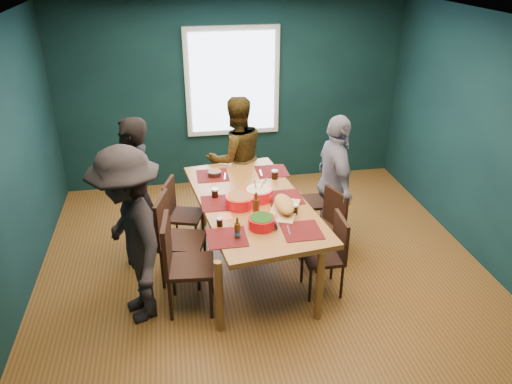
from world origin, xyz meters
TOP-DOWN VIEW (x-y plane):
  - room at (0.00, 0.27)m, footprint 5.01×5.01m
  - dining_table at (-0.10, 0.16)m, footprint 1.38×2.32m
  - chair_left_far at (-0.90, 0.73)m, footprint 0.49×0.49m
  - chair_left_mid at (-0.97, 0.06)m, footprint 0.55×0.55m
  - chair_left_near at (-0.92, -0.45)m, footprint 0.50×0.50m
  - chair_right_far at (0.85, 0.77)m, footprint 0.40×0.40m
  - chair_right_mid at (0.76, 0.12)m, footprint 0.50×0.50m
  - chair_right_near at (0.62, -0.43)m, footprint 0.39×0.39m
  - person_far_left at (-1.36, 0.54)m, footprint 0.61×0.73m
  - person_back at (-0.11, 1.39)m, footprint 0.92×0.79m
  - person_right at (0.92, 0.45)m, footprint 0.40×0.96m
  - person_near_left at (-1.35, -0.47)m, footprint 0.97×1.29m
  - bowl_salad at (-0.26, 0.05)m, footprint 0.30×0.30m
  - bowl_dumpling at (-0.03, 0.18)m, footprint 0.31×0.31m
  - bowl_herbs at (-0.11, -0.42)m, footprint 0.27×0.27m
  - cutting_board at (0.18, -0.14)m, footprint 0.45×0.69m
  - small_bowl at (-0.44, 0.86)m, footprint 0.16×0.16m
  - beer_bottle_a at (-0.37, -0.57)m, footprint 0.06×0.06m
  - beer_bottle_b at (-0.12, -0.17)m, footprint 0.07×0.07m
  - cola_glass_a at (-0.51, -0.32)m, footprint 0.06×0.06m
  - cola_glass_b at (0.27, -0.20)m, footprint 0.08×0.08m
  - cola_glass_c at (0.25, 0.66)m, footprint 0.08×0.08m
  - cola_glass_d at (-0.49, 0.30)m, footprint 0.08×0.08m
  - napkin_a at (0.21, 0.22)m, footprint 0.17×0.17m
  - napkin_b at (-0.44, -0.15)m, footprint 0.15×0.15m
  - napkin_c at (0.24, -0.50)m, footprint 0.19×0.19m

SIDE VIEW (x-z plane):
  - chair_left_far at x=-0.90m, z-range 0.07..0.93m
  - chair_right_far at x=0.85m, z-range 0.07..0.94m
  - chair_right_near at x=0.62m, z-range 0.07..0.94m
  - chair_right_mid at x=0.76m, z-range 0.07..0.94m
  - chair_left_mid at x=-0.97m, z-range 0.08..1.07m
  - chair_left_near at x=-0.92m, z-range 0.08..1.10m
  - dining_table at x=-0.10m, z-range 0.34..1.17m
  - person_right at x=0.92m, z-range 0.00..1.64m
  - person_back at x=-0.11m, z-range 0.00..1.64m
  - napkin_c at x=0.24m, z-range 0.83..0.84m
  - napkin_b at x=-0.44m, z-range 0.83..0.84m
  - napkin_a at x=0.21m, z-range 0.83..0.84m
  - person_far_left at x=-1.36m, z-range 0.00..1.72m
  - small_bowl at x=-0.44m, z-range 0.84..0.90m
  - cola_glass_a at x=-0.51m, z-range 0.84..0.93m
  - person_near_left at x=-1.35m, z-range 0.00..1.77m
  - cola_glass_b at x=0.27m, z-range 0.84..0.94m
  - cola_glass_d at x=-0.49m, z-range 0.84..0.94m
  - cola_glass_c at x=0.25m, z-range 0.84..0.95m
  - bowl_herbs at x=-0.11m, z-range 0.84..0.95m
  - bowl_salad at x=-0.26m, z-range 0.84..0.96m
  - cutting_board at x=0.18m, z-range 0.83..0.97m
  - bowl_dumpling at x=-0.03m, z-range 0.76..1.05m
  - beer_bottle_a at x=-0.37m, z-range 0.80..1.02m
  - beer_bottle_b at x=-0.12m, z-range 0.81..1.06m
  - room at x=0.00m, z-range 0.01..2.73m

